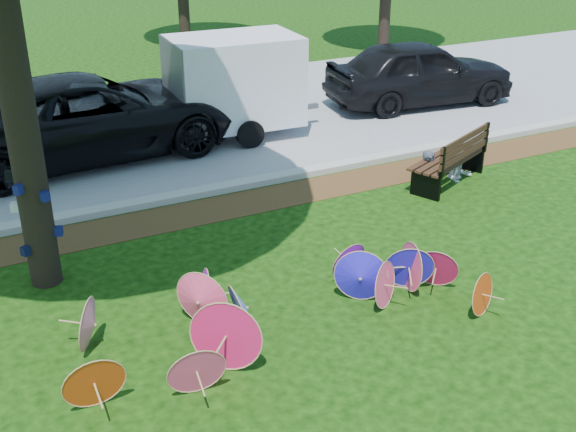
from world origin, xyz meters
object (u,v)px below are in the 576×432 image
object	(u,v)px
parasol_pile	(285,303)
dark_pickup	(420,72)
person_left	(431,152)
park_bench	(447,157)
person_right	(461,150)
cargo_trailer	(235,81)
black_van	(92,116)

from	to	relation	value
parasol_pile	dark_pickup	size ratio (longest dim) A/B	1.19
person_left	park_bench	bearing A→B (deg)	-32.53
person_left	person_right	bearing A→B (deg)	-24.40
cargo_trailer	person_left	distance (m)	4.79
dark_pickup	person_left	bearing A→B (deg)	152.68
park_bench	person_right	xyz separation A→B (m)	(0.35, 0.05, 0.06)
dark_pickup	person_left	xyz separation A→B (m)	(-2.95, -4.45, -0.16)
black_van	park_bench	world-z (taller)	black_van
dark_pickup	person_left	distance (m)	5.34
person_left	person_right	distance (m)	0.70
parasol_pile	cargo_trailer	world-z (taller)	cargo_trailer
cargo_trailer	person_left	world-z (taller)	cargo_trailer
park_bench	person_right	bearing A→B (deg)	-16.26
dark_pickup	person_right	world-z (taller)	dark_pickup
park_bench	person_left	size ratio (longest dim) A/B	1.49
dark_pickup	parasol_pile	bearing A→B (deg)	141.26
dark_pickup	person_right	size ratio (longest dim) A/B	4.17
parasol_pile	person_left	world-z (taller)	person_left
dark_pickup	person_right	bearing A→B (deg)	159.40
person_right	parasol_pile	bearing A→B (deg)	-137.27
black_van	person_right	bearing A→B (deg)	-130.78
parasol_pile	dark_pickup	bearing A→B (deg)	45.02
parasol_pile	person_right	distance (m)	6.04
parasol_pile	person_right	bearing A→B (deg)	30.12
park_bench	person_left	xyz separation A→B (m)	(-0.35, 0.05, 0.14)
dark_pickup	person_left	world-z (taller)	dark_pickup
cargo_trailer	person_right	xyz separation A→B (m)	(2.85, -4.24, -0.68)
park_bench	person_right	world-z (taller)	person_right
black_van	dark_pickup	distance (m)	8.21
black_van	cargo_trailer	bearing A→B (deg)	-97.46
person_left	cargo_trailer	bearing A→B (deg)	92.46
parasol_pile	dark_pickup	xyz separation A→B (m)	(7.47, 7.48, 0.45)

